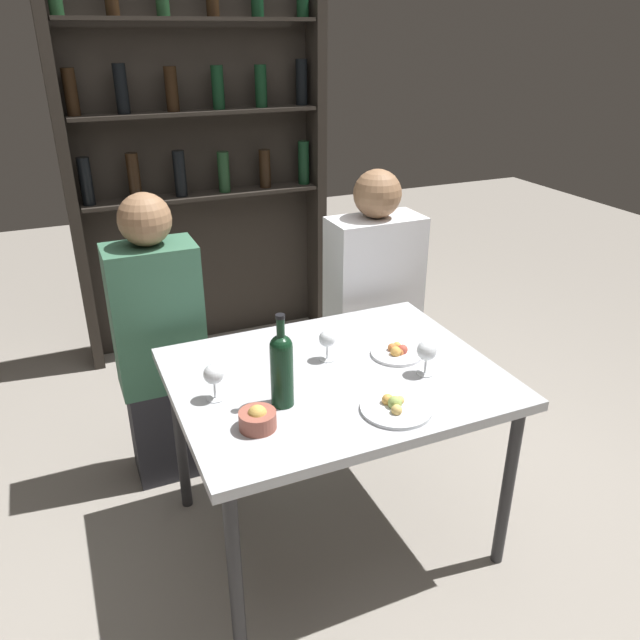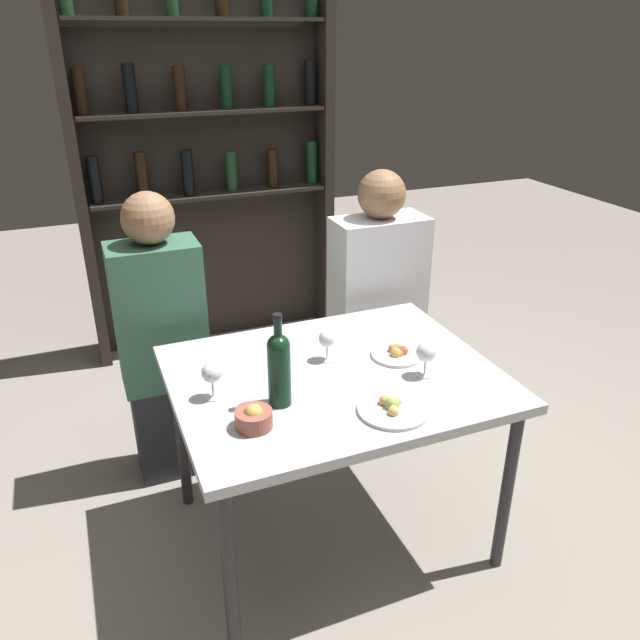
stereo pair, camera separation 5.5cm
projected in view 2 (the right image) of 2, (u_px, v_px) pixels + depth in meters
ground_plane at (333, 530)px, 2.51m from camera, size 10.00×10.00×0.00m
dining_table at (334, 389)px, 2.23m from camera, size 1.13×0.89×0.73m
wine_rack_wall at (207, 163)px, 3.61m from camera, size 1.50×0.21×2.14m
wine_bottle at (279, 366)px, 1.96m from camera, size 0.07×0.07×0.32m
wine_glass_0 at (212, 374)px, 2.02m from camera, size 0.07×0.07×0.13m
wine_glass_1 at (327, 340)px, 2.26m from camera, size 0.06×0.06×0.12m
wine_glass_2 at (426, 353)px, 2.15m from camera, size 0.07×0.07×0.13m
food_plate_0 at (393, 408)px, 1.98m from camera, size 0.23×0.23×0.05m
food_plate_1 at (397, 353)px, 2.31m from camera, size 0.19×0.19×0.04m
snack_bowl at (254, 418)px, 1.89m from camera, size 0.12×0.12×0.08m
seated_person_left at (163, 348)px, 2.63m from camera, size 0.36×0.22×1.27m
seated_person_right at (377, 312)px, 2.97m from camera, size 0.43×0.22×1.28m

